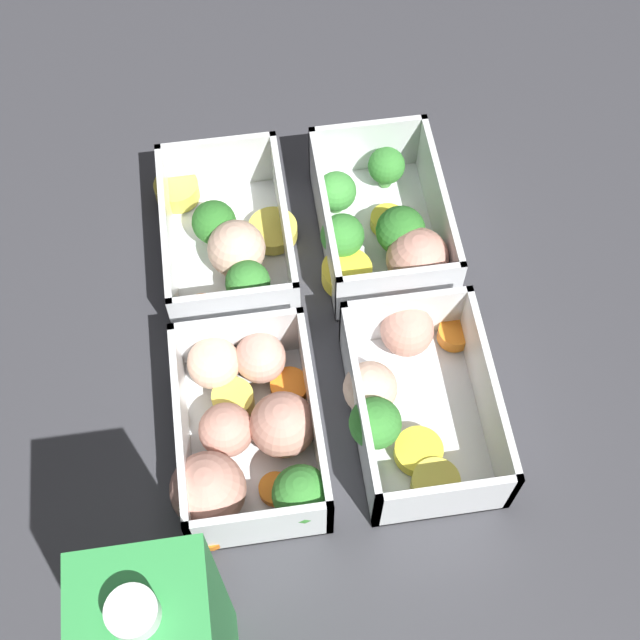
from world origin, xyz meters
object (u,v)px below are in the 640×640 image
object	(u,v)px
container_near_right	(384,229)
container_far_left	(247,434)
container_near_left	(407,397)
container_far_right	(229,243)

from	to	relation	value
container_near_right	container_far_left	xyz separation A→B (m)	(-0.16, 0.13, 0.00)
container_near_right	container_far_left	distance (m)	0.20
container_near_left	container_far_left	bearing A→B (deg)	96.23
container_near_right	container_far_right	xyz separation A→B (m)	(0.01, 0.12, -0.00)
container_near_left	container_near_right	bearing A→B (deg)	-3.59
container_near_left	container_far_right	bearing A→B (deg)	36.94
container_far_left	container_far_right	bearing A→B (deg)	-0.98
container_far_left	container_far_right	world-z (taller)	same
container_near_left	container_near_right	xyz separation A→B (m)	(0.14, -0.01, 0.00)
container_near_right	container_far_right	distance (m)	0.12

